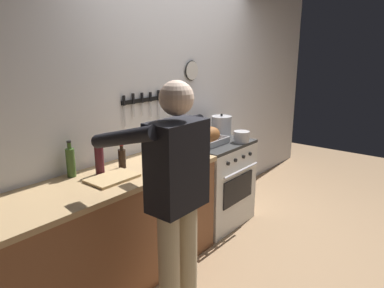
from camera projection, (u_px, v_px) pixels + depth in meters
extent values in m
plane|color=#937251|center=(288.00, 262.00, 3.15)|extent=(8.00, 8.00, 0.00)
cube|color=silver|center=(173.00, 103.00, 3.63)|extent=(6.00, 0.10, 2.60)
cube|color=black|center=(141.00, 100.00, 3.19)|extent=(0.46, 0.02, 0.04)
cube|color=silver|center=(125.00, 116.00, 3.06)|extent=(0.01, 0.00, 0.18)
cube|color=black|center=(124.00, 101.00, 3.02)|extent=(0.02, 0.02, 0.09)
cube|color=silver|center=(134.00, 111.00, 3.13)|extent=(0.02, 0.00, 0.12)
cube|color=black|center=(133.00, 99.00, 3.10)|extent=(0.02, 0.02, 0.09)
cube|color=silver|center=(142.00, 109.00, 3.21)|extent=(0.02, 0.00, 0.12)
cube|color=black|center=(142.00, 98.00, 3.18)|extent=(0.02, 0.02, 0.09)
cube|color=silver|center=(151.00, 109.00, 3.29)|extent=(0.02, 0.00, 0.15)
cube|color=black|center=(150.00, 97.00, 3.26)|extent=(0.02, 0.02, 0.09)
cube|color=silver|center=(159.00, 110.00, 3.38)|extent=(0.02, 0.00, 0.20)
cube|color=black|center=(158.00, 95.00, 3.34)|extent=(0.02, 0.02, 0.09)
cylinder|color=white|center=(192.00, 71.00, 3.67)|extent=(0.19, 0.02, 0.19)
torus|color=black|center=(192.00, 71.00, 3.67)|extent=(0.21, 0.02, 0.21)
cube|color=brown|center=(106.00, 236.00, 2.74)|extent=(2.00, 0.62, 0.86)
cube|color=tan|center=(103.00, 182.00, 2.62)|extent=(2.03, 0.65, 0.04)
cube|color=white|center=(213.00, 183.00, 3.80)|extent=(0.76, 0.62, 0.87)
cube|color=black|center=(238.00, 189.00, 3.61)|extent=(0.53, 0.01, 0.28)
cube|color=#2D2D2D|center=(214.00, 143.00, 3.69)|extent=(0.76, 0.62, 0.03)
cylinder|color=black|center=(228.00, 164.00, 3.36)|extent=(0.04, 0.02, 0.04)
cylinder|color=black|center=(236.00, 160.00, 3.46)|extent=(0.04, 0.02, 0.04)
cylinder|color=black|center=(244.00, 157.00, 3.58)|extent=(0.04, 0.02, 0.04)
cylinder|color=black|center=(250.00, 154.00, 3.68)|extent=(0.04, 0.02, 0.04)
cylinder|color=silver|center=(241.00, 170.00, 3.53)|extent=(0.61, 0.02, 0.02)
cylinder|color=#C6B793|center=(169.00, 273.00, 2.28)|extent=(0.14, 0.14, 0.86)
cylinder|color=#C6B793|center=(187.00, 261.00, 2.42)|extent=(0.14, 0.14, 0.86)
cube|color=black|center=(177.00, 166.00, 2.17)|extent=(0.38, 0.22, 0.56)
sphere|color=beige|center=(176.00, 98.00, 2.06)|extent=(0.21, 0.21, 0.21)
cylinder|color=black|center=(123.00, 138.00, 2.11)|extent=(0.09, 0.55, 0.22)
cylinder|color=black|center=(170.00, 126.00, 2.43)|extent=(0.09, 0.55, 0.22)
cube|color=#B7B7BC|center=(210.00, 143.00, 3.60)|extent=(0.34, 0.25, 0.01)
cube|color=#B7B7BC|center=(220.00, 142.00, 3.51)|extent=(0.34, 0.01, 0.05)
cube|color=#B7B7BC|center=(200.00, 138.00, 3.66)|extent=(0.34, 0.01, 0.05)
cube|color=#B7B7BC|center=(200.00, 144.00, 3.46)|extent=(0.01, 0.25, 0.05)
cube|color=#B7B7BC|center=(220.00, 137.00, 3.71)|extent=(0.01, 0.25, 0.05)
ellipsoid|color=brown|center=(210.00, 135.00, 3.57)|extent=(0.25, 0.18, 0.17)
cylinder|color=#B7B7BC|center=(221.00, 127.00, 3.92)|extent=(0.22, 0.22, 0.21)
cylinder|color=#B2B2B7|center=(222.00, 117.00, 3.89)|extent=(0.22, 0.22, 0.01)
sphere|color=black|center=(222.00, 115.00, 3.88)|extent=(0.03, 0.03, 0.03)
cylinder|color=#B7B7BC|center=(242.00, 137.00, 3.66)|extent=(0.17, 0.17, 0.11)
cube|color=tan|center=(112.00, 178.00, 2.61)|extent=(0.36, 0.24, 0.02)
cylinder|color=#385623|center=(71.00, 163.00, 2.64)|extent=(0.07, 0.07, 0.22)
cylinder|color=#385623|center=(69.00, 146.00, 2.61)|extent=(0.03, 0.03, 0.05)
cylinder|color=black|center=(69.00, 142.00, 2.60)|extent=(0.03, 0.03, 0.01)
cylinder|color=black|center=(122.00, 159.00, 2.85)|extent=(0.06, 0.06, 0.15)
cylinder|color=black|center=(121.00, 148.00, 2.83)|extent=(0.03, 0.03, 0.03)
cylinder|color=#B21919|center=(121.00, 145.00, 2.82)|extent=(0.03, 0.03, 0.01)
cylinder|color=#47141E|center=(99.00, 160.00, 2.69)|extent=(0.07, 0.07, 0.23)
cylinder|color=#47141E|center=(98.00, 142.00, 2.66)|extent=(0.03, 0.03, 0.05)
cylinder|color=maroon|center=(98.00, 138.00, 2.65)|extent=(0.03, 0.03, 0.01)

